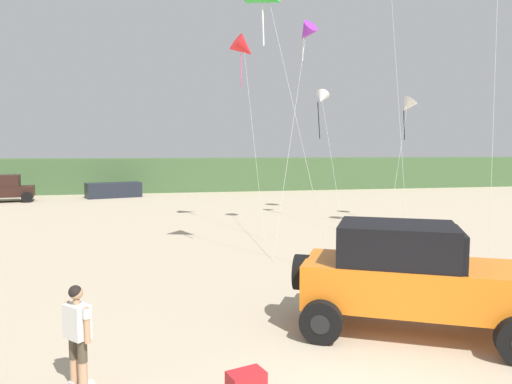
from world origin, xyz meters
TOP-DOWN VIEW (x-y plane):
  - dune_ridge at (2.60, 40.25)m, footprint 90.00×6.60m
  - jeep at (2.29, 3.09)m, footprint 5.00×4.11m
  - person_watching at (-4.03, 2.12)m, footprint 0.47×0.49m
  - cooler_box at (-1.49, 1.32)m, footprint 0.64×0.50m
  - distant_pickup at (-13.66, 32.01)m, footprint 4.85×3.07m
  - distant_sedan at (-5.94, 33.82)m, footprint 4.52×2.88m
  - kite_purple_stunt at (6.03, 18.58)m, footprint 1.10×4.26m
  - kite_blue_swept at (4.07, 15.33)m, footprint 3.50×6.18m
  - kite_green_box at (1.57, 17.30)m, footprint 1.42×4.27m
  - kite_black_sled at (10.21, 17.11)m, footprint 2.64×2.63m

SIDE VIEW (x-z plane):
  - cooler_box at x=-1.49m, z-range 0.00..0.38m
  - distant_sedan at x=-5.94m, z-range 0.00..1.20m
  - person_watching at x=-4.03m, z-range 0.10..1.77m
  - distant_pickup at x=-13.66m, z-range -0.05..1.93m
  - jeep at x=2.29m, z-range 0.07..2.33m
  - dune_ridge at x=2.60m, z-range 0.00..3.04m
  - kite_black_sled at x=10.21m, z-range 2.79..9.38m
  - kite_purple_stunt at x=6.03m, z-range 3.03..10.03m
  - kite_green_box at x=1.57m, z-range 3.95..13.39m
  - kite_blue_swept at x=4.07m, z-range 4.26..13.85m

